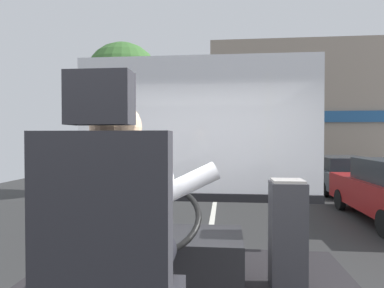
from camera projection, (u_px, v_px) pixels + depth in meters
ground at (216, 198)px, 10.52m from camera, size 18.00×44.00×0.06m
driver_seat at (111, 283)px, 1.22m from camera, size 0.48×0.48×1.34m
bus_driver at (121, 226)px, 1.33m from camera, size 0.81×0.57×0.78m
steering_console at (168, 258)px, 2.44m from camera, size 1.10×1.02×0.81m
fare_box at (287, 234)px, 2.43m from camera, size 0.25×0.24×0.81m
windshield_panel at (197, 144)px, 3.34m from camera, size 2.50×0.08×1.48m
street_tree at (123, 82)px, 10.76m from camera, size 2.42×2.42×4.98m
shop_building at (297, 109)px, 19.98m from camera, size 10.28×4.47×7.30m
parked_car_charcoal at (340, 173)px, 11.66m from camera, size 1.88×4.06×1.24m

